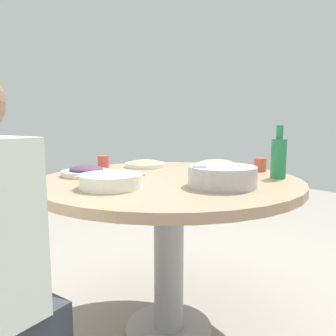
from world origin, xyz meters
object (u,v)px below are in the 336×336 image
Objects in this scene: rice_bowl at (222,176)px; dish_shrimp at (217,164)px; dish_eggplant at (86,171)px; round_dining_table at (169,208)px; soup_bowl at (111,181)px; dish_noodles at (145,164)px; green_bottle at (279,157)px; tea_cup_near at (103,162)px; tea_cup_far at (260,165)px.

dish_shrimp is (-0.38, 0.41, -0.02)m from rice_bowl.
dish_eggplant is at bearing -155.54° from rice_bowl.
soup_bowl is (0.03, -0.33, 0.17)m from round_dining_table.
dish_noodles is (-0.37, 0.15, 0.16)m from round_dining_table.
round_dining_table is 0.56m from green_bottle.
rice_bowl is 1.21× the size of dish_noodles.
dish_eggplant is 0.92m from green_bottle.
round_dining_table is 5.07× the size of dish_eggplant.
green_bottle is (0.31, 0.71, 0.07)m from soup_bowl.
dish_shrimp reaches higher than round_dining_table.
dish_eggplant reaches higher than round_dining_table.
tea_cup_near reaches higher than soup_bowl.
tea_cup_near reaches higher than dish_noodles.
green_bottle is at bearing 18.16° from dish_noodles.
dish_noodles is at bearing 55.64° from tea_cup_near.
soup_bowl is 0.85m from tea_cup_far.
rice_bowl reaches higher than dish_eggplant.
green_bottle is at bearing 83.86° from rice_bowl.
green_bottle is at bearing 44.20° from dish_eggplant.
tea_cup_near is (-0.81, -0.07, -0.01)m from rice_bowl.
dish_eggplant is 0.28m from tea_cup_near.
tea_cup_near is (-0.13, -0.20, 0.02)m from dish_noodles.
tea_cup_near is at bearing -153.08° from green_bottle.
soup_bowl reaches higher than dish_shrimp.
dish_shrimp is 3.54× the size of tea_cup_far.
round_dining_table is 0.43m from dish_noodles.
tea_cup_far is at bearing 72.60° from round_dining_table.
dish_shrimp is at bearing 97.70° from soup_bowl.
dish_eggplant reaches higher than dish_noodles.
soup_bowl is 0.35m from dish_eggplant.
dish_shrimp reaches higher than dish_noodles.
rice_bowl is at bearing 52.21° from soup_bowl.
dish_noodles is 0.94× the size of green_bottle.
green_bottle is at bearing -34.76° from tea_cup_far.
tea_cup_far is (0.48, 0.76, 0.01)m from dish_eggplant.
green_bottle reaches higher than dish_noodles.
soup_bowl is 1.10× the size of dish_noodles.
green_bottle is (0.66, 0.64, 0.08)m from dish_eggplant.
dish_shrimp is (-0.08, 0.43, 0.16)m from round_dining_table.
tea_cup_far is at bearing 81.00° from soup_bowl.
dish_eggplant is 3.52× the size of tea_cup_near.
dish_shrimp is 0.41m from dish_noodles.
dish_shrimp is at bearing 43.88° from dish_noodles.
green_bottle is 3.59× the size of tea_cup_near.
rice_bowl is 0.69m from dish_noodles.
dish_eggplant is (-0.32, -0.26, 0.16)m from round_dining_table.
rice_bowl is at bearing -73.61° from tea_cup_far.
tea_cup_near reaches higher than dish_eggplant.
tea_cup_near is (-0.19, 0.21, 0.01)m from dish_eggplant.
round_dining_table is at bearing 39.02° from dish_eggplant.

